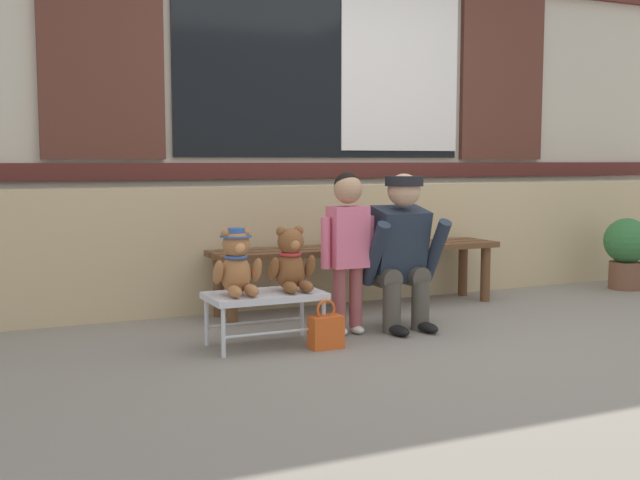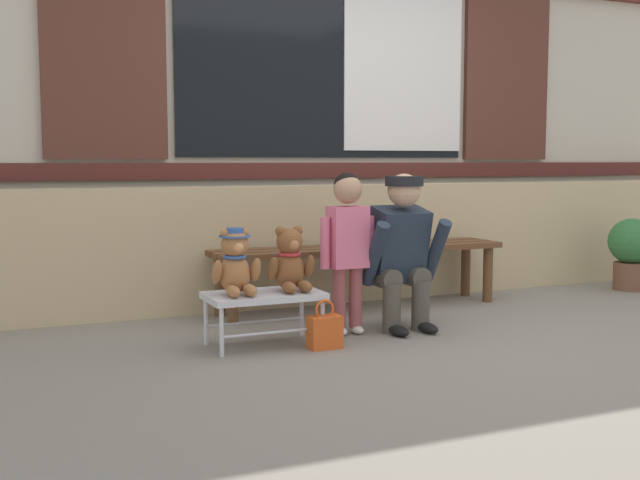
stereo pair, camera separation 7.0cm
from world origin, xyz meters
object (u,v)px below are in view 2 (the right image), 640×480
object	(u,v)px
potted_plant	(631,250)
child_standing	(347,235)
handbag_on_ground	(325,331)
teddy_bear_with_hat	(236,263)
small_display_bench	(264,298)
adult_crouching	(401,251)
wooden_bench_long	(360,255)
teddy_bear_plain	(290,262)

from	to	relation	value
potted_plant	child_standing	bearing A→B (deg)	-169.40
handbag_on_ground	teddy_bear_with_hat	bearing A→B (deg)	156.29
handbag_on_ground	potted_plant	bearing A→B (deg)	14.57
small_display_bench	child_standing	bearing A→B (deg)	8.09
small_display_bench	potted_plant	size ratio (longest dim) A/B	1.12
adult_crouching	wooden_bench_long	bearing A→B (deg)	84.01
small_display_bench	potted_plant	bearing A→B (deg)	10.18
child_standing	adult_crouching	bearing A→B (deg)	-0.61
teddy_bear_plain	potted_plant	size ratio (longest dim) A/B	0.64
teddy_bear_plain	adult_crouching	size ratio (longest dim) A/B	0.38
teddy_bear_with_hat	adult_crouching	size ratio (longest dim) A/B	0.38
teddy_bear_with_hat	potted_plant	size ratio (longest dim) A/B	0.64
teddy_bear_plain	child_standing	distance (m)	0.42
teddy_bear_with_hat	handbag_on_ground	bearing A→B (deg)	-23.71
teddy_bear_with_hat	adult_crouching	world-z (taller)	adult_crouching
teddy_bear_plain	handbag_on_ground	size ratio (longest dim) A/B	1.34
teddy_bear_with_hat	handbag_on_ground	world-z (taller)	teddy_bear_with_hat
teddy_bear_with_hat	small_display_bench	bearing A→B (deg)	-0.77
potted_plant	handbag_on_ground	bearing A→B (deg)	-165.43
child_standing	adult_crouching	distance (m)	0.38
potted_plant	small_display_bench	bearing A→B (deg)	-169.82
wooden_bench_long	potted_plant	xyz separation A→B (m)	(2.33, -0.16, -0.05)
teddy_bear_plain	potted_plant	xyz separation A→B (m)	(3.16, 0.59, -0.14)
child_standing	adult_crouching	xyz separation A→B (m)	(0.36, -0.00, -0.11)
small_display_bench	teddy_bear_plain	bearing A→B (deg)	0.51
wooden_bench_long	child_standing	bearing A→B (deg)	-122.50
wooden_bench_long	adult_crouching	distance (m)	0.70
adult_crouching	handbag_on_ground	distance (m)	0.79
small_display_bench	child_standing	distance (m)	0.65
small_display_bench	child_standing	xyz separation A→B (m)	(0.55, 0.08, 0.33)
adult_crouching	handbag_on_ground	size ratio (longest dim) A/B	3.49
small_display_bench	adult_crouching	world-z (taller)	adult_crouching
child_standing	adult_crouching	size ratio (longest dim) A/B	1.01
wooden_bench_long	teddy_bear_with_hat	xyz separation A→B (m)	(-1.15, -0.76, 0.10)
child_standing	potted_plant	xyz separation A→B (m)	(2.76, 0.52, -0.27)
child_standing	handbag_on_ground	size ratio (longest dim) A/B	3.52
teddy_bear_plain	handbag_on_ground	bearing A→B (deg)	-57.58
small_display_bench	teddy_bear_with_hat	xyz separation A→B (m)	(-0.16, 0.00, 0.21)
wooden_bench_long	adult_crouching	world-z (taller)	adult_crouching
child_standing	handbag_on_ground	xyz separation A→B (m)	(-0.27, -0.27, -0.50)
handbag_on_ground	potted_plant	size ratio (longest dim) A/B	0.48
wooden_bench_long	handbag_on_ground	bearing A→B (deg)	-126.49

